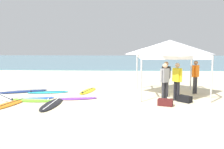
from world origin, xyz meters
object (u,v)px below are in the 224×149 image
(surfboard_blue, at_px, (35,98))
(surfboard_lime, at_px, (28,100))
(canopy_tent, at_px, (170,47))
(surfboard_black, at_px, (52,104))
(surfboard_yellow, at_px, (88,91))
(surfboard_orange, at_px, (9,104))
(person_yellow, at_px, (177,79))
(person_grey, at_px, (165,80))
(surfboard_cyan, at_px, (48,92))
(person_black, at_px, (166,77))
(gear_bag_near_tent, at_px, (165,102))
(surfboard_navy, at_px, (22,91))
(person_orange, at_px, (195,75))
(surfboard_white, at_px, (4,97))
(surfboard_purple, at_px, (77,98))
(gear_bag_by_pole, at_px, (184,99))

(surfboard_blue, height_order, surfboard_lime, same)
(canopy_tent, xyz_separation_m, surfboard_blue, (-6.40, -1.20, -2.35))
(canopy_tent, distance_m, surfboard_black, 6.19)
(surfboard_yellow, height_order, surfboard_orange, same)
(surfboard_blue, height_order, person_yellow, person_yellow)
(surfboard_black, distance_m, person_grey, 4.96)
(canopy_tent, xyz_separation_m, surfboard_cyan, (-6.26, 0.30, -2.35))
(surfboard_black, xyz_separation_m, person_black, (5.06, 1.81, 0.95))
(surfboard_orange, distance_m, gear_bag_near_tent, 6.54)
(surfboard_yellow, bearing_deg, gear_bag_near_tent, -38.01)
(surfboard_lime, bearing_deg, surfboard_orange, -122.92)
(surfboard_lime, height_order, person_black, person_black)
(surfboard_navy, height_order, person_orange, person_orange)
(person_grey, xyz_separation_m, person_black, (0.25, 1.07, 0.00))
(person_orange, height_order, gear_bag_near_tent, person_orange)
(canopy_tent, relative_size, surfboard_black, 1.34)
(surfboard_navy, bearing_deg, person_grey, -14.73)
(surfboard_white, distance_m, gear_bag_near_tent, 7.44)
(surfboard_purple, bearing_deg, surfboard_cyan, 142.80)
(person_grey, relative_size, person_black, 1.00)
(canopy_tent, xyz_separation_m, surfboard_navy, (-7.71, 0.46, -2.35))
(person_yellow, relative_size, gear_bag_near_tent, 2.85)
(surfboard_white, distance_m, surfboard_navy, 1.50)
(canopy_tent, relative_size, gear_bag_by_pole, 5.24)
(surfboard_cyan, distance_m, gear_bag_by_pole, 6.89)
(gear_bag_near_tent, bearing_deg, gear_bag_by_pole, 35.29)
(surfboard_purple, distance_m, person_black, 4.37)
(surfboard_navy, height_order, gear_bag_near_tent, gear_bag_near_tent)
(surfboard_white, xyz_separation_m, person_grey, (7.43, -0.41, 0.95))
(gear_bag_near_tent, bearing_deg, surfboard_cyan, 156.97)
(person_black, bearing_deg, surfboard_navy, 173.64)
(surfboard_orange, height_order, person_orange, person_orange)
(surfboard_purple, xyz_separation_m, gear_bag_near_tent, (3.88, -1.04, 0.10))
(surfboard_lime, bearing_deg, surfboard_blue, 59.39)
(person_yellow, bearing_deg, gear_bag_near_tent, -126.21)
(surfboard_lime, xyz_separation_m, surfboard_navy, (-1.14, 1.95, -0.00))
(surfboard_blue, relative_size, gear_bag_by_pole, 3.14)
(surfboard_yellow, bearing_deg, surfboard_white, -154.59)
(surfboard_blue, distance_m, surfboard_orange, 1.28)
(person_orange, bearing_deg, surfboard_lime, -166.48)
(surfboard_black, height_order, person_grey, person_grey)
(person_yellow, bearing_deg, surfboard_black, -169.85)
(surfboard_black, bearing_deg, surfboard_white, 156.23)
(canopy_tent, distance_m, surfboard_white, 8.32)
(surfboard_cyan, height_order, surfboard_white, same)
(surfboard_purple, bearing_deg, gear_bag_by_pole, -4.24)
(surfboard_navy, distance_m, person_grey, 7.54)
(surfboard_orange, xyz_separation_m, surfboard_white, (-0.83, 1.25, -0.00))
(surfboard_yellow, bearing_deg, person_grey, -30.32)
(canopy_tent, xyz_separation_m, surfboard_orange, (-7.09, -2.28, -2.35))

